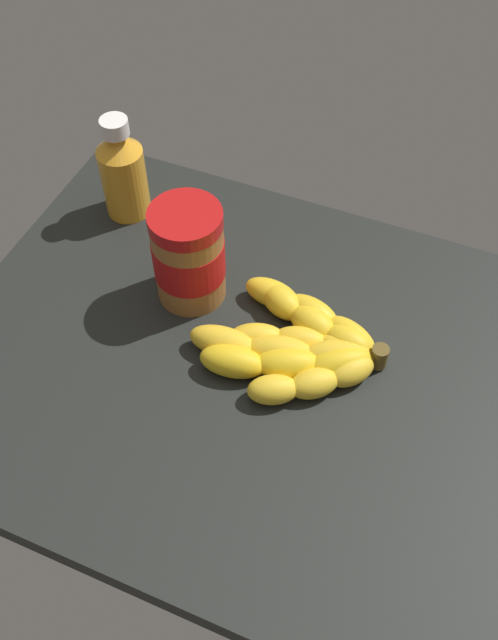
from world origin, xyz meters
TOP-DOWN VIEW (x-y plane):
  - ground_plane at (0.00, 0.00)cm, footprint 71.85×56.26cm
  - banana_bunch at (-5.02, -3.00)cm, footprint 22.51×17.76cm
  - peanut_butter_jar at (10.67, -6.94)cm, footprint 8.69×8.69cm
  - honey_bottle at (25.19, -17.11)cm, footprint 6.10×6.10cm

SIDE VIEW (x-z plane):
  - ground_plane at x=0.00cm, z-range -3.36..0.00cm
  - banana_bunch at x=-5.02cm, z-range -0.11..3.67cm
  - peanut_butter_jar at x=10.67cm, z-range -0.09..13.29cm
  - honey_bottle at x=25.19cm, z-range -0.65..14.17cm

